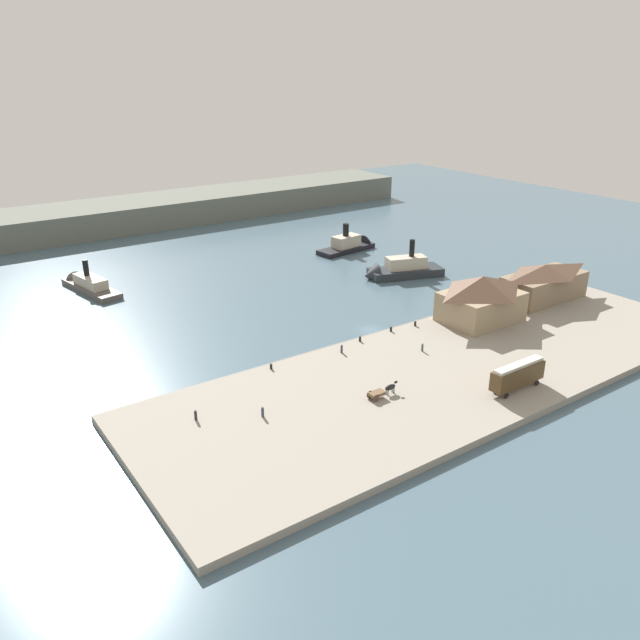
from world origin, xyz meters
TOP-DOWN VIEW (x-y plane):
  - ground_plane at (0.00, 0.00)m, footprint 320.00×320.00m
  - quay_promenade at (0.00, -22.00)m, footprint 110.00×36.00m
  - seawall_edge at (0.00, -3.60)m, footprint 110.00×0.80m
  - ferry_shed_east_terminal at (19.08, -10.66)m, footprint 15.31×11.38m
  - ferry_shed_west_terminal at (39.42, -10.03)m, footprint 19.55×9.06m
  - street_tram at (1.97, -33.52)m, footprint 10.34×2.44m
  - horse_cart at (-16.80, -23.38)m, footprint 5.47×1.58m
  - pedestrian_walking_east at (-0.31, -14.81)m, footprint 0.38×0.38m
  - pedestrian_near_west_shed at (-43.05, -13.41)m, footprint 0.41×0.41m
  - pedestrian_at_waters_edge at (-12.44, -7.18)m, footprint 0.40×0.40m
  - pedestrian_near_east_shed at (7.03, -32.02)m, footprint 0.41×0.41m
  - pedestrian_walking_west at (-34.76, -18.08)m, footprint 0.42×0.42m
  - mooring_post_west at (-25.90, -5.56)m, footprint 0.44×0.44m
  - mooring_post_east at (-6.73, -5.17)m, footprint 0.44×0.44m
  - mooring_post_center_east at (0.95, -4.91)m, footprint 0.44×0.44m
  - mooring_post_center_west at (6.62, -5.52)m, footprint 0.44×0.44m
  - ferry_moored_west at (32.05, 47.74)m, footprint 19.47×7.82m
  - ferry_near_quay at (26.37, 22.11)m, footprint 20.61×12.18m
  - ferry_approaching_east at (-38.65, 56.56)m, footprint 8.74×21.77m
  - far_headland at (0.00, 110.00)m, footprint 180.00×24.00m

SIDE VIEW (x-z plane):
  - ground_plane at x=0.00m, z-range 0.00..0.00m
  - seawall_edge at x=0.00m, z-range 0.00..1.00m
  - quay_promenade at x=0.00m, z-range 0.00..1.20m
  - ferry_approaching_east at x=-38.65m, z-range -3.20..5.70m
  - ferry_moored_west at x=32.05m, z-range -3.40..6.39m
  - mooring_post_west at x=-25.90m, z-range 1.20..2.10m
  - mooring_post_east at x=-6.73m, z-range 1.20..2.10m
  - mooring_post_center_east at x=0.95m, z-range 1.20..2.10m
  - mooring_post_center_west at x=6.62m, z-range 1.20..2.10m
  - ferry_near_quay at x=26.37m, z-range -3.86..7.20m
  - pedestrian_walking_east at x=-0.31m, z-range 1.13..2.67m
  - pedestrian_at_waters_edge at x=-12.44m, z-range 1.13..2.75m
  - pedestrian_near_east_shed at x=7.03m, z-range 1.13..2.80m
  - pedestrian_near_west_shed at x=-43.05m, z-range 1.13..2.80m
  - pedestrian_walking_west at x=-34.76m, z-range 1.13..2.81m
  - horse_cart at x=-16.80m, z-range 1.19..3.06m
  - street_tram at x=1.97m, z-range 1.56..5.97m
  - far_headland at x=0.00m, z-range 0.00..8.00m
  - ferry_shed_west_terminal at x=39.42m, z-range 1.25..9.04m
  - ferry_shed_east_terminal at x=19.08m, z-range 1.27..10.44m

